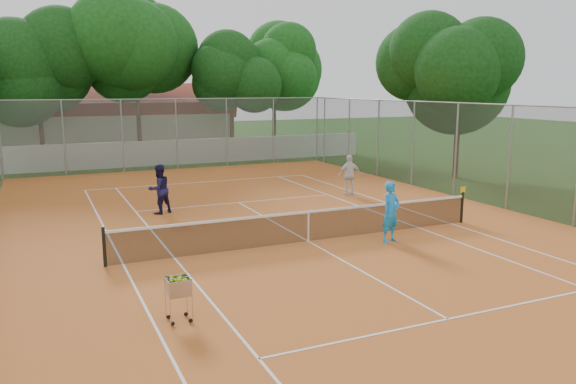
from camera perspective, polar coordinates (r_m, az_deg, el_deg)
name	(u,v)px	position (r m, az deg, el deg)	size (l,w,h in m)	color
ground	(308,242)	(17.19, 2.06, -5.11)	(120.00, 120.00, 0.00)	#173B10
court_pad	(308,242)	(17.19, 2.06, -5.07)	(18.00, 34.00, 0.02)	#C06325
court_lines	(308,241)	(17.18, 2.06, -5.03)	(10.98, 23.78, 0.01)	white
tennis_net	(308,226)	(17.06, 2.07, -3.46)	(11.88, 0.10, 0.98)	black
perimeter_fence	(309,177)	(16.76, 2.11, 1.49)	(18.00, 34.00, 4.00)	slate
boundary_wall	(170,152)	(34.83, -11.93, 3.95)	(26.00, 0.30, 1.50)	silver
clubhouse	(113,120)	(44.22, -17.39, 6.95)	(16.40, 9.00, 4.40)	beige
tropical_trees	(157,82)	(37.55, -13.19, 10.87)	(29.00, 19.00, 10.00)	black
player_near	(391,212)	(17.23, 10.40, -1.99)	(0.68, 0.44, 1.85)	#1B91EC
player_far_left	(159,189)	(21.27, -12.95, 0.29)	(0.90, 0.70, 1.84)	#191644
player_far_right	(350,175)	(24.42, 6.28, 1.73)	(1.04, 0.43, 1.78)	silver
ball_hopper	(179,298)	(11.59, -11.05, -10.50)	(0.48, 0.48, 1.00)	#A9AAB0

